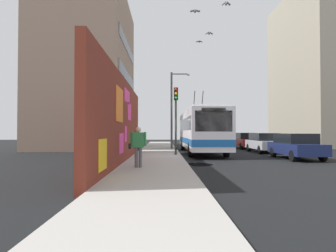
% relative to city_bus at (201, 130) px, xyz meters
% --- Properties ---
extents(ground_plane, '(80.00, 80.00, 0.00)m').
position_rel_city_bus_xyz_m(ground_plane, '(-3.83, 1.80, -1.86)').
color(ground_plane, black).
extents(sidewalk_slab, '(48.00, 3.20, 0.15)m').
position_rel_city_bus_xyz_m(sidewalk_slab, '(-3.83, 3.40, -1.79)').
color(sidewalk_slab, '#ADA8A0').
rests_on(sidewalk_slab, ground_plane).
extents(graffiti_wall, '(14.68, 0.32, 4.46)m').
position_rel_city_bus_xyz_m(graffiti_wall, '(-7.50, 5.15, 0.37)').
color(graffiti_wall, maroon).
rests_on(graffiti_wall, ground_plane).
extents(building_far_left, '(13.01, 8.25, 15.89)m').
position_rel_city_bus_xyz_m(building_far_left, '(7.55, 11.00, 6.08)').
color(building_far_left, gray).
rests_on(building_far_left, ground_plane).
extents(building_far_right, '(13.37, 6.07, 18.45)m').
position_rel_city_bus_xyz_m(building_far_right, '(11.00, -15.20, 7.37)').
color(building_far_right, '#9E937F').
rests_on(building_far_right, ground_plane).
extents(city_bus, '(11.38, 2.67, 5.13)m').
position_rel_city_bus_xyz_m(city_bus, '(0.00, 0.00, 0.00)').
color(city_bus, silver).
rests_on(city_bus, ground_plane).
extents(parked_car_navy, '(4.29, 1.92, 1.58)m').
position_rel_city_bus_xyz_m(parked_car_navy, '(-5.03, -5.20, -1.03)').
color(parked_car_navy, navy).
rests_on(parked_car_navy, ground_plane).
extents(parked_car_silver, '(4.28, 1.87, 1.58)m').
position_rel_city_bus_xyz_m(parked_car_silver, '(0.34, -5.20, -1.03)').
color(parked_car_silver, '#B7B7BC').
rests_on(parked_car_silver, ground_plane).
extents(parked_car_red, '(4.31, 1.74, 1.58)m').
position_rel_city_bus_xyz_m(parked_car_red, '(5.61, -5.20, -1.03)').
color(parked_car_red, '#B21E19').
rests_on(parked_car_red, ground_plane).
extents(pedestrian_near_wall, '(0.23, 0.77, 1.75)m').
position_rel_city_bus_xyz_m(pedestrian_near_wall, '(-10.00, 4.09, -0.68)').
color(pedestrian_near_wall, '#595960').
rests_on(pedestrian_near_wall, sidewalk_slab).
extents(traffic_light, '(0.49, 0.28, 4.53)m').
position_rel_city_bus_xyz_m(traffic_light, '(-3.47, 2.15, 1.32)').
color(traffic_light, '#2D382D').
rests_on(traffic_light, sidewalk_slab).
extents(street_lamp, '(0.44, 1.77, 6.94)m').
position_rel_city_bus_xyz_m(street_lamp, '(3.00, 2.06, 2.26)').
color(street_lamp, '#4C4C51').
rests_on(street_lamp, sidewalk_slab).
extents(flying_pigeons, '(8.49, 2.53, 1.12)m').
position_rel_city_bus_xyz_m(flying_pigeons, '(-3.25, 0.00, 7.16)').
color(flying_pigeons, slate).
extents(curbside_puddle, '(1.51, 1.51, 0.00)m').
position_rel_city_bus_xyz_m(curbside_puddle, '(-7.77, 1.20, -1.86)').
color(curbside_puddle, black).
rests_on(curbside_puddle, ground_plane).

